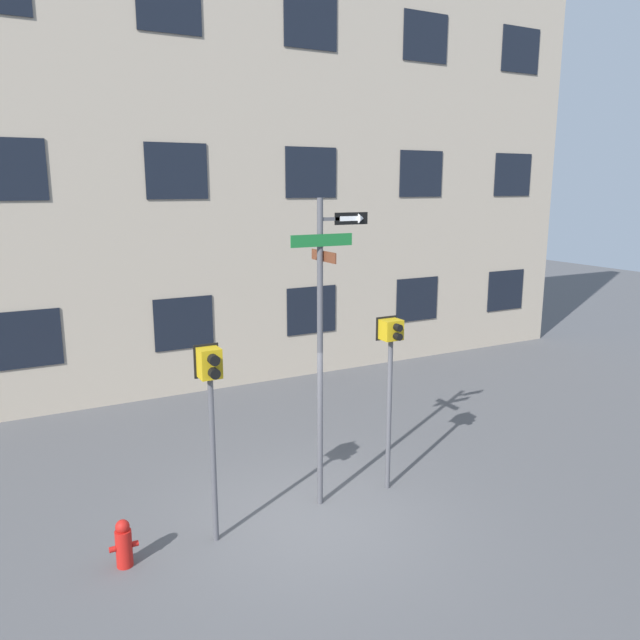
# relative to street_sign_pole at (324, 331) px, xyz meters

# --- Properties ---
(ground_plane) EXTENTS (60.00, 60.00, 0.00)m
(ground_plane) POSITION_rel_street_sign_pole_xyz_m (-0.42, -0.44, -2.83)
(ground_plane) COLOR #515154
(building_facade) EXTENTS (24.00, 0.63, 14.14)m
(building_facade) POSITION_rel_street_sign_pole_xyz_m (-0.42, 6.59, 4.24)
(building_facade) COLOR tan
(building_facade) RESTS_ON ground_plane
(street_sign_pole) EXTENTS (1.30, 0.73, 4.81)m
(street_sign_pole) POSITION_rel_street_sign_pole_xyz_m (0.00, 0.00, 0.00)
(street_sign_pole) COLOR #4C4C51
(street_sign_pole) RESTS_ON ground_plane
(pedestrian_signal_left) EXTENTS (0.35, 0.40, 2.87)m
(pedestrian_signal_left) POSITION_rel_street_sign_pole_xyz_m (-1.87, -0.24, -0.60)
(pedestrian_signal_left) COLOR #4C4C51
(pedestrian_signal_left) RESTS_ON ground_plane
(pedestrian_signal_right) EXTENTS (0.38, 0.40, 2.92)m
(pedestrian_signal_right) POSITION_rel_street_sign_pole_xyz_m (1.19, -0.07, -0.58)
(pedestrian_signal_right) COLOR #4C4C51
(pedestrian_signal_right) RESTS_ON ground_plane
(fire_hydrant) EXTENTS (0.38, 0.22, 0.67)m
(fire_hydrant) POSITION_rel_street_sign_pole_xyz_m (-3.15, -0.26, -2.51)
(fire_hydrant) COLOR red
(fire_hydrant) RESTS_ON ground_plane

